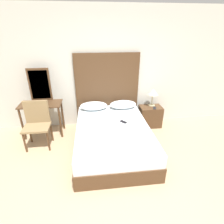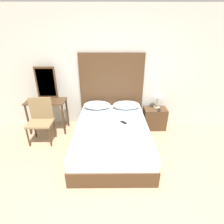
{
  "view_description": "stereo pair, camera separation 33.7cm",
  "coord_description": "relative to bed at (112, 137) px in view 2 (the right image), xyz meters",
  "views": [
    {
      "loc": [
        -0.4,
        -1.56,
        2.22
      ],
      "look_at": [
        -0.03,
        1.46,
        0.77
      ],
      "focal_mm": 28.0,
      "sensor_mm": 36.0,
      "label": 1
    },
    {
      "loc": [
        -0.06,
        -1.58,
        2.22
      ],
      "look_at": [
        -0.03,
        1.46,
        0.77
      ],
      "focal_mm": 28.0,
      "sensor_mm": 36.0,
      "label": 2
    }
  ],
  "objects": [
    {
      "name": "pillow_right",
      "position": [
        0.34,
        0.81,
        0.35
      ],
      "size": [
        0.62,
        0.33,
        0.18
      ],
      "color": "silver",
      "rests_on": "bed"
    },
    {
      "name": "bed",
      "position": [
        0.0,
        0.0,
        0.0
      ],
      "size": [
        1.42,
        2.05,
        0.52
      ],
      "color": "#4C331E",
      "rests_on": "ground_plane"
    },
    {
      "name": "table_lamp",
      "position": [
        1.07,
        0.87,
        0.6
      ],
      "size": [
        0.26,
        0.26,
        0.43
      ],
      "color": "tan",
      "rests_on": "nightstand"
    },
    {
      "name": "headboard",
      "position": [
        0.0,
        1.05,
        0.62
      ],
      "size": [
        1.49,
        0.05,
        1.75
      ],
      "color": "#4C331E",
      "rests_on": "ground_plane"
    },
    {
      "name": "chair",
      "position": [
        -1.49,
        0.32,
        0.29
      ],
      "size": [
        0.5,
        0.41,
        0.95
      ],
      "color": "olive",
      "rests_on": "ground_plane"
    },
    {
      "name": "vanity_mirror",
      "position": [
        -1.49,
        0.91,
        0.87
      ],
      "size": [
        0.46,
        0.03,
        0.72
      ],
      "color": "#4C331E",
      "rests_on": "vanity_desk"
    },
    {
      "name": "ground_plane",
      "position": [
        0.03,
        -1.36,
        -0.26
      ],
      "size": [
        16.0,
        16.0,
        0.0
      ],
      "primitive_type": "plane",
      "color": "tan"
    },
    {
      "name": "pillow_left",
      "position": [
        -0.34,
        0.81,
        0.35
      ],
      "size": [
        0.62,
        0.33,
        0.18
      ],
      "color": "silver",
      "rests_on": "bed"
    },
    {
      "name": "vanity_desk",
      "position": [
        -1.49,
        0.72,
        0.36
      ],
      "size": [
        0.88,
        0.45,
        0.76
      ],
      "color": "#4C331E",
      "rests_on": "ground_plane"
    },
    {
      "name": "phone_on_nightstand",
      "position": [
        1.09,
        0.71,
        0.27
      ],
      "size": [
        0.12,
        0.17,
        0.01
      ],
      "color": "black",
      "rests_on": "nightstand"
    },
    {
      "name": "wall_back",
      "position": [
        0.03,
        1.12,
        1.09
      ],
      "size": [
        10.0,
        0.06,
        2.7
      ],
      "color": "silver",
      "rests_on": "ground_plane"
    },
    {
      "name": "phone_on_bed",
      "position": [
        0.23,
        0.13,
        0.27
      ],
      "size": [
        0.15,
        0.16,
        0.01
      ],
      "color": "black",
      "rests_on": "bed"
    },
    {
      "name": "nightstand",
      "position": [
        1.04,
        0.8,
        0.0
      ],
      "size": [
        0.53,
        0.36,
        0.52
      ],
      "color": "#4C331E",
      "rests_on": "ground_plane"
    }
  ]
}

